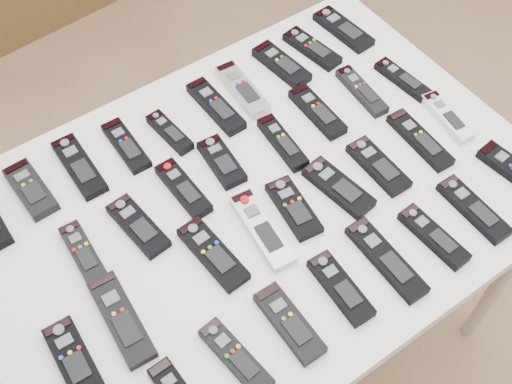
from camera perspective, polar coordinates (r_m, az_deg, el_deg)
ground at (r=2.16m, az=-1.04°, el=-9.75°), size 4.00×4.00×0.00m
table at (r=1.47m, az=0.00°, el=-1.75°), size 1.25×0.88×0.78m
remote_1 at (r=1.50m, az=-19.38°, el=0.22°), size 0.07×0.16×0.02m
remote_2 at (r=1.51m, az=-15.43°, el=2.21°), size 0.06×0.19×0.02m
remote_3 at (r=1.53m, az=-11.47°, el=4.07°), size 0.05×0.17×0.02m
remote_4 at (r=1.53m, az=-7.67°, el=5.27°), size 0.05×0.14×0.02m
remote_5 at (r=1.58m, az=-3.59°, el=7.62°), size 0.06×0.19×0.02m
remote_6 at (r=1.61m, az=-1.22°, el=9.09°), size 0.07×0.19×0.02m
remote_7 at (r=1.68m, az=2.27°, el=11.25°), size 0.07×0.17×0.02m
remote_8 at (r=1.73m, az=5.00°, el=12.59°), size 0.08×0.18×0.02m
remote_9 at (r=1.79m, az=7.77°, el=14.14°), size 0.07×0.19×0.02m
remote_10 at (r=1.38m, az=-15.10°, el=-5.28°), size 0.05×0.16×0.02m
remote_11 at (r=1.39m, az=-10.43°, el=-2.99°), size 0.07×0.17×0.02m
remote_12 at (r=1.43m, az=-6.47°, el=0.29°), size 0.05×0.17×0.02m
remote_13 at (r=1.47m, az=-3.07°, el=2.70°), size 0.07×0.15×0.02m
remote_14 at (r=1.50m, az=2.37°, el=4.41°), size 0.06×0.17×0.02m
remote_15 at (r=1.57m, az=5.47°, el=7.14°), size 0.06×0.18×0.02m
remote_16 at (r=1.63m, az=9.37°, el=8.84°), size 0.06×0.17×0.02m
remote_17 at (r=1.68m, az=12.89°, el=9.74°), size 0.06×0.16×0.02m
remote_18 at (r=1.28m, az=-15.90°, el=-14.11°), size 0.07×0.17×0.02m
remote_19 at (r=1.29m, az=-11.87°, el=-10.99°), size 0.07×0.21×0.02m
remote_20 at (r=1.33m, az=-3.84°, el=-5.51°), size 0.07×0.18×0.02m
remote_21 at (r=1.36m, az=0.54°, el=-3.32°), size 0.08×0.21×0.02m
remote_22 at (r=1.39m, az=3.37°, el=-1.42°), size 0.08×0.16×0.02m
remote_23 at (r=1.43m, az=7.35°, el=0.42°), size 0.08×0.18×0.02m
remote_24 at (r=1.48m, az=10.82°, el=2.29°), size 0.06×0.17×0.02m
remote_25 at (r=1.55m, az=14.35°, el=4.52°), size 0.06×0.19×0.02m
remote_26 at (r=1.62m, az=16.63°, el=6.41°), size 0.07×0.17×0.02m
remote_29 at (r=1.24m, az=-1.81°, el=-14.46°), size 0.07×0.17×0.02m
remote_30 at (r=1.26m, az=2.99°, el=-11.55°), size 0.06×0.17×0.02m
remote_31 at (r=1.30m, az=7.53°, el=-8.45°), size 0.06×0.17×0.02m
remote_32 at (r=1.35m, az=11.49°, el=-5.89°), size 0.06×0.21×0.02m
remote_33 at (r=1.40m, az=15.51°, el=-3.83°), size 0.06×0.17×0.02m
remote_34 at (r=1.47m, az=18.78°, el=-1.44°), size 0.05×0.18×0.02m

